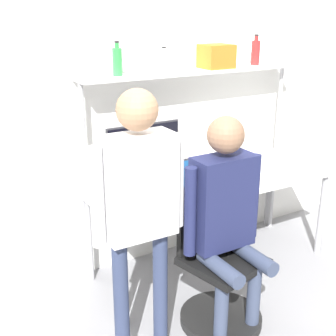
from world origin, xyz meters
The scene contains 14 objects.
ground_plane centered at (0.00, 0.00, 0.00)m, with size 12.00×12.00×0.00m, color gray.
wall_back centered at (0.00, 0.84, 1.35)m, with size 8.00×0.06×2.70m.
desk centered at (0.00, 0.41, 0.70)m, with size 2.01×0.79×0.77m.
shelf_unit centered at (0.00, 0.68, 1.37)m, with size 1.91×0.23×1.59m.
monitor centered at (-0.45, 0.68, 1.01)m, with size 0.62×0.17×0.44m.
laptop centered at (-0.34, 0.28, 0.83)m, with size 0.33×0.23×0.23m.
cell_phone centered at (-0.10, 0.25, 0.78)m, with size 0.07×0.15×0.01m.
office_chair centered at (-0.37, -0.23, 0.30)m, with size 0.56×0.56×0.95m.
person_seated centered at (-0.36, -0.27, 0.86)m, with size 0.57×0.48×1.45m.
person_standing centered at (-0.97, -0.27, 1.07)m, with size 0.57×0.23×1.67m.
bottle_red centered at (0.62, 0.68, 1.70)m, with size 0.07×0.07×0.25m.
bottle_clear centered at (-0.27, 0.68, 1.67)m, with size 0.07×0.07×0.19m.
bottle_green centered at (-0.65, 0.68, 1.69)m, with size 0.07×0.07×0.24m.
storage_box centered at (0.21, 0.68, 1.68)m, with size 0.24×0.21×0.19m.
Camera 1 is at (-2.04, -2.42, 2.07)m, focal length 50.00 mm.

